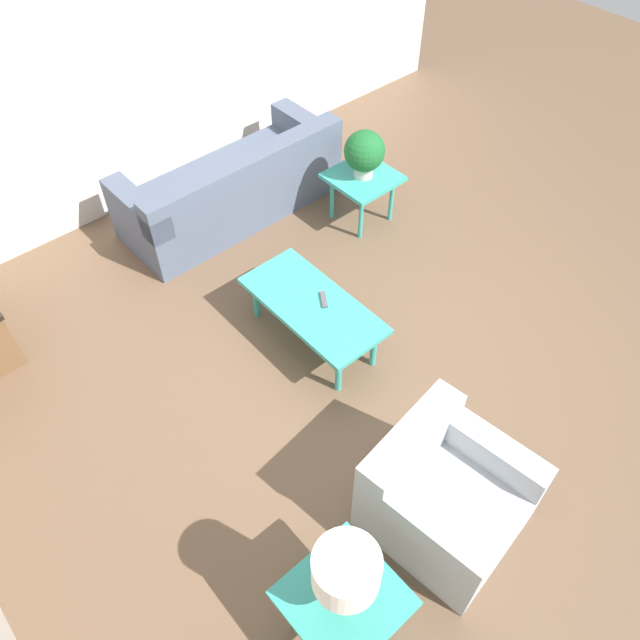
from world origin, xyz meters
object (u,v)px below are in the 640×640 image
(coffee_table, at_px, (313,307))
(side_table_lamp, at_px, (344,601))
(side_table_plant, at_px, (363,182))
(potted_plant, at_px, (364,152))
(sofa, at_px, (233,188))
(armchair, at_px, (443,495))
(table_lamp, at_px, (346,574))

(coffee_table, relative_size, side_table_lamp, 2.04)
(side_table_plant, bearing_deg, potted_plant, -26.57)
(coffee_table, height_order, side_table_plant, side_table_plant)
(sofa, height_order, armchair, sofa)
(potted_plant, bearing_deg, sofa, 45.32)
(sofa, xyz_separation_m, side_table_lamp, (-3.40, 1.74, 0.13))
(side_table_plant, height_order, potted_plant, potted_plant)
(sofa, distance_m, side_table_lamp, 3.83)
(sofa, bearing_deg, armchair, 75.28)
(table_lamp, bearing_deg, coffee_table, -36.43)
(coffee_table, xyz_separation_m, side_table_plant, (0.84, -1.32, 0.06))
(coffee_table, bearing_deg, sofa, -15.67)
(armchair, height_order, potted_plant, potted_plant)
(coffee_table, bearing_deg, side_table_lamp, 143.57)
(sofa, relative_size, coffee_table, 1.78)
(potted_plant, distance_m, table_lamp, 3.65)
(side_table_lamp, relative_size, potted_plant, 1.31)
(armchair, height_order, side_table_lamp, armchair)
(armchair, bearing_deg, sofa, 68.59)
(potted_plant, bearing_deg, coffee_table, 122.31)
(armchair, bearing_deg, side_table_lamp, 178.19)
(side_table_plant, bearing_deg, table_lamp, 134.62)
(armchair, xyz_separation_m, side_table_lamp, (-0.08, 0.90, 0.12))
(side_table_lamp, height_order, potted_plant, potted_plant)
(sofa, xyz_separation_m, table_lamp, (-3.40, 1.74, 0.53))
(side_table_plant, relative_size, potted_plant, 1.31)
(coffee_table, xyz_separation_m, table_lamp, (-1.72, 1.27, 0.45))
(sofa, relative_size, table_lamp, 4.18)
(side_table_lamp, bearing_deg, potted_plant, -45.38)
(sofa, relative_size, side_table_plant, 3.62)
(table_lamp, bearing_deg, side_table_lamp, -45.00)
(sofa, relative_size, side_table_lamp, 3.62)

